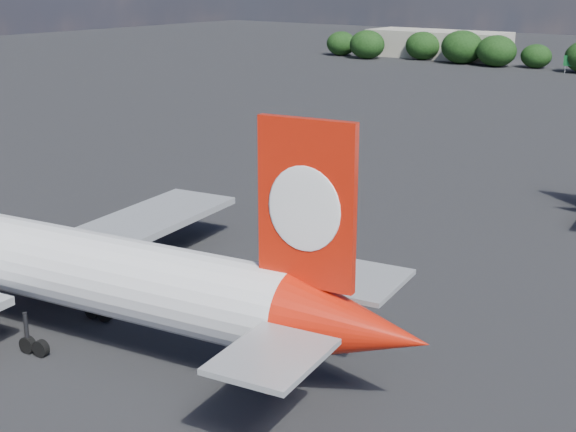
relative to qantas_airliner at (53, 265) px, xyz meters
The scene contains 4 objects.
ground 60.17m from the qantas_airliner, 94.37° to the left, with size 500.00×500.00×0.00m, color black.
qantas_airliner is the anchor object (origin of this frame).
terminal_building 204.00m from the qantas_airliner, 109.94° to the left, with size 42.00×16.00×8.00m.
highway_sign 177.22m from the qantas_airliner, 97.32° to the left, with size 6.00×0.30×4.50m.
Camera 1 is at (49.02, -31.08, 24.45)m, focal length 50.00 mm.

